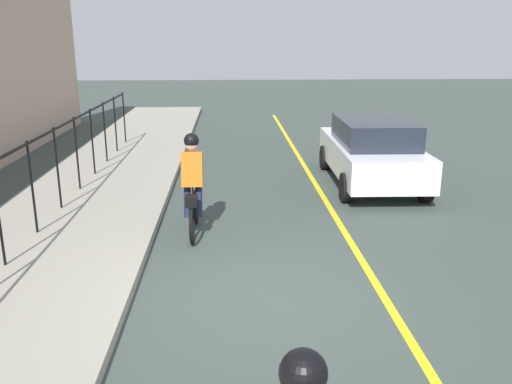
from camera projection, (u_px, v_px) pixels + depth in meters
name	position (u px, v px, depth m)	size (l,w,h in m)	color
ground_plane	(266.00, 299.00, 7.16)	(80.00, 80.00, 0.00)	#39443F
lane_line_centre	(384.00, 296.00, 7.24)	(36.00, 0.12, 0.01)	yellow
sidewalk	(7.00, 300.00, 6.97)	(40.00, 3.20, 0.15)	gray
cyclist_lead	(193.00, 185.00, 9.28)	(1.71, 0.36, 1.83)	black
patrol_sedan	(372.00, 150.00, 12.62)	(4.44, 2.01, 1.58)	white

